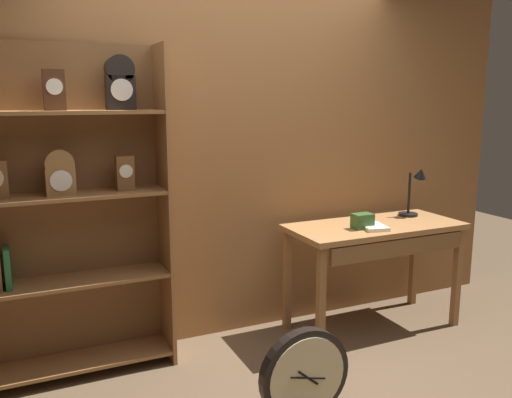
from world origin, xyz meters
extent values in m
cube|color=brown|center=(0.00, 1.21, 1.30)|extent=(4.80, 0.05, 2.60)
cube|color=brown|center=(-0.54, 1.00, 1.02)|extent=(0.02, 0.31, 2.04)
cube|color=brown|center=(-1.15, 1.15, 1.02)|extent=(1.25, 0.01, 2.04)
cube|color=brown|center=(-1.15, 1.00, 0.08)|extent=(1.20, 0.30, 0.02)
cube|color=brown|center=(-1.15, 1.00, 0.61)|extent=(1.20, 0.30, 0.02)
cube|color=brown|center=(-1.15, 1.00, 1.14)|extent=(1.20, 0.30, 0.02)
cube|color=brown|center=(-1.15, 1.00, 1.63)|extent=(1.20, 0.30, 0.02)
cube|color=#472816|center=(-1.16, 1.00, 1.76)|extent=(0.12, 0.09, 0.23)
cylinder|color=white|center=(-1.16, 0.95, 1.78)|extent=(0.09, 0.01, 0.09)
cube|color=olive|center=(-1.16, 0.98, 1.23)|extent=(0.16, 0.09, 0.16)
cylinder|color=olive|center=(-1.16, 0.98, 1.34)|extent=(0.16, 0.09, 0.16)
cylinder|color=silver|center=(-1.16, 0.92, 1.25)|extent=(0.12, 0.01, 0.12)
cube|color=black|center=(-0.78, 1.02, 1.74)|extent=(0.17, 0.09, 0.20)
cylinder|color=black|center=(-0.78, 1.02, 1.88)|extent=(0.17, 0.09, 0.17)
cylinder|color=silver|center=(-0.78, 0.97, 1.76)|extent=(0.13, 0.01, 0.13)
cube|color=brown|center=(-0.78, 0.99, 1.26)|extent=(0.11, 0.07, 0.21)
cylinder|color=silver|center=(-0.78, 0.95, 1.28)|extent=(0.08, 0.01, 0.08)
cube|color=#236638|center=(-1.48, 1.01, 0.74)|extent=(0.03, 0.17, 0.24)
cube|color=#9E6B3D|center=(0.98, 0.80, 0.78)|extent=(1.30, 0.58, 0.04)
cube|color=olive|center=(0.38, 0.56, 0.38)|extent=(0.05, 0.05, 0.76)
cube|color=olive|center=(1.58, 0.56, 0.38)|extent=(0.05, 0.05, 0.76)
cube|color=olive|center=(0.38, 1.04, 0.38)|extent=(0.05, 0.05, 0.76)
cube|color=olive|center=(1.58, 1.04, 0.38)|extent=(0.05, 0.05, 0.76)
cube|color=brown|center=(0.98, 0.53, 0.69)|extent=(1.10, 0.03, 0.12)
cylinder|color=black|center=(1.39, 0.92, 0.81)|extent=(0.15, 0.15, 0.02)
cylinder|color=black|center=(1.39, 0.92, 0.98)|extent=(0.02, 0.02, 0.32)
cone|color=black|center=(1.45, 0.87, 1.14)|extent=(0.13, 0.14, 0.10)
cube|color=#2D5123|center=(0.82, 0.73, 0.86)|extent=(0.14, 0.10, 0.11)
cube|color=silver|center=(0.89, 0.70, 0.82)|extent=(0.20, 0.25, 0.02)
cylinder|color=black|center=(-0.10, -0.07, 0.29)|extent=(0.51, 0.06, 0.51)
cylinder|color=#C6B78C|center=(-0.10, -0.10, 0.29)|extent=(0.44, 0.01, 0.44)
cube|color=black|center=(-0.10, -0.10, 0.29)|extent=(0.12, 0.01, 0.11)
cube|color=black|center=(-0.10, -0.10, 0.29)|extent=(0.21, 0.01, 0.06)
camera|label=1|loc=(-1.38, -2.27, 1.72)|focal=37.08mm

